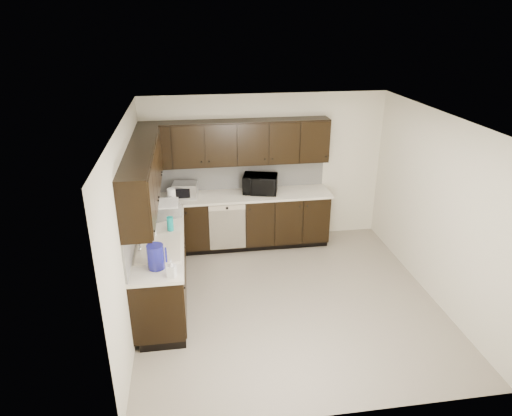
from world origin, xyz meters
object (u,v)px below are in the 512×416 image
at_px(blue_pitcher, 156,257).
at_px(sink, 159,253).
at_px(toaster_oven, 185,190).
at_px(storage_bin, 160,210).
at_px(microwave, 260,184).

bearing_deg(blue_pitcher, sink, 76.22).
distance_m(toaster_oven, blue_pitcher, 2.22).
height_order(toaster_oven, blue_pitcher, blue_pitcher).
bearing_deg(sink, storage_bin, 91.24).
height_order(toaster_oven, storage_bin, toaster_oven).
height_order(microwave, storage_bin, microwave).
bearing_deg(blue_pitcher, storage_bin, 77.17).
height_order(microwave, toaster_oven, microwave).
relative_size(sink, blue_pitcher, 2.79).
relative_size(microwave, blue_pitcher, 1.87).
xyz_separation_m(toaster_oven, storage_bin, (-0.37, -0.71, -0.02)).
bearing_deg(blue_pitcher, microwave, 41.12).
distance_m(toaster_oven, storage_bin, 0.80).
bearing_deg(toaster_oven, blue_pitcher, -90.79).
relative_size(microwave, storage_bin, 1.07).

